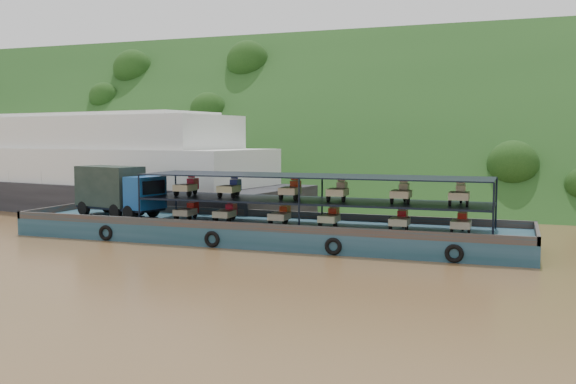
% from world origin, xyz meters
% --- Properties ---
extents(ground, '(160.00, 160.00, 0.00)m').
position_xyz_m(ground, '(0.00, 0.00, 0.00)').
color(ground, brown).
rests_on(ground, ground).
extents(hillside, '(140.00, 39.60, 39.60)m').
position_xyz_m(hillside, '(0.00, 36.00, 0.00)').
color(hillside, '#193A15').
rests_on(hillside, ground).
extents(cargo_barge, '(35.00, 7.18, 4.87)m').
position_xyz_m(cargo_barge, '(-4.35, 0.90, 1.22)').
color(cargo_barge, '#123641').
rests_on(cargo_barge, ground).
extents(passenger_ferry, '(47.15, 19.09, 9.29)m').
position_xyz_m(passenger_ferry, '(-27.19, 13.69, 4.02)').
color(passenger_ferry, black).
rests_on(passenger_ferry, ground).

